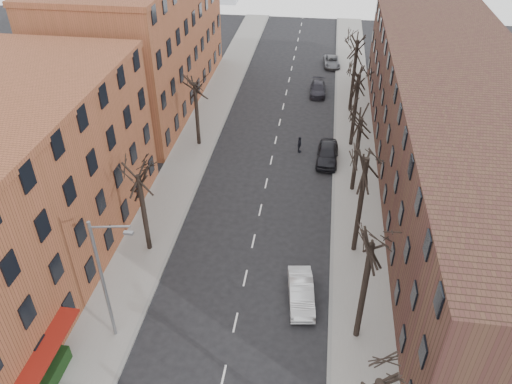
% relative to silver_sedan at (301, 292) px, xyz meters
% --- Properties ---
extents(sidewalk_left, '(4.00, 90.00, 0.15)m').
position_rel_silver_sedan_xyz_m(sidewalk_left, '(-12.00, 20.53, -0.67)').
color(sidewalk_left, gray).
rests_on(sidewalk_left, ground).
extents(sidewalk_right, '(4.00, 90.00, 0.15)m').
position_rel_silver_sedan_xyz_m(sidewalk_right, '(4.00, 20.53, -0.67)').
color(sidewalk_right, gray).
rests_on(sidewalk_right, ground).
extents(building_left_near, '(12.00, 26.00, 12.00)m').
position_rel_silver_sedan_xyz_m(building_left_near, '(-20.00, 0.53, 5.25)').
color(building_left_near, brown).
rests_on(building_left_near, ground).
extents(building_left_far, '(12.00, 28.00, 14.00)m').
position_rel_silver_sedan_xyz_m(building_left_far, '(-20.00, 29.53, 6.25)').
color(building_left_far, brown).
rests_on(building_left_far, ground).
extents(building_right, '(12.00, 50.00, 10.00)m').
position_rel_silver_sedan_xyz_m(building_right, '(12.00, 15.53, 4.25)').
color(building_right, '#452C20').
rests_on(building_right, ground).
extents(tree_right_b, '(5.20, 5.20, 10.80)m').
position_rel_silver_sedan_xyz_m(tree_right_b, '(3.60, -2.47, -0.75)').
color(tree_right_b, black).
rests_on(tree_right_b, ground).
extents(tree_right_c, '(5.20, 5.20, 11.60)m').
position_rel_silver_sedan_xyz_m(tree_right_c, '(3.60, 5.53, -0.75)').
color(tree_right_c, black).
rests_on(tree_right_c, ground).
extents(tree_right_d, '(5.20, 5.20, 10.00)m').
position_rel_silver_sedan_xyz_m(tree_right_d, '(3.60, 13.53, -0.75)').
color(tree_right_d, black).
rests_on(tree_right_d, ground).
extents(tree_right_e, '(5.20, 5.20, 10.80)m').
position_rel_silver_sedan_xyz_m(tree_right_e, '(3.60, 21.53, -0.75)').
color(tree_right_e, black).
rests_on(tree_right_e, ground).
extents(tree_right_f, '(5.20, 5.20, 11.60)m').
position_rel_silver_sedan_xyz_m(tree_right_f, '(3.60, 29.53, -0.75)').
color(tree_right_f, black).
rests_on(tree_right_f, ground).
extents(tree_left_a, '(5.20, 5.20, 9.50)m').
position_rel_silver_sedan_xyz_m(tree_left_a, '(-11.60, 3.53, -0.75)').
color(tree_left_a, black).
rests_on(tree_left_a, ground).
extents(tree_left_b, '(5.20, 5.20, 9.50)m').
position_rel_silver_sedan_xyz_m(tree_left_b, '(-11.60, 19.53, -0.75)').
color(tree_left_b, black).
rests_on(tree_left_b, ground).
extents(streetlight, '(2.45, 0.22, 9.03)m').
position_rel_silver_sedan_xyz_m(streetlight, '(-11.03, -4.47, 4.27)').
color(streetlight, slate).
rests_on(streetlight, ground).
extents(silver_sedan, '(2.18, 4.70, 1.49)m').
position_rel_silver_sedan_xyz_m(silver_sedan, '(0.00, 0.00, 0.00)').
color(silver_sedan, silver).
rests_on(silver_sedan, ground).
extents(parked_car_near, '(2.14, 5.01, 1.69)m').
position_rel_silver_sedan_xyz_m(parked_car_near, '(1.30, 18.08, 0.10)').
color(parked_car_near, black).
rests_on(parked_car_near, ground).
extents(parked_car_mid, '(1.93, 4.60, 1.32)m').
position_rel_silver_sedan_xyz_m(parked_car_mid, '(-0.20, 33.65, -0.08)').
color(parked_car_mid, '#22212A').
rests_on(parked_car_mid, ground).
extents(parked_car_far, '(2.46, 4.62, 1.24)m').
position_rel_silver_sedan_xyz_m(parked_car_far, '(1.30, 43.08, -0.13)').
color(parked_car_far, slate).
rests_on(parked_car_far, ground).
extents(pedestrian_crossing, '(0.55, 1.03, 1.68)m').
position_rel_silver_sedan_xyz_m(pedestrian_crossing, '(-1.47, 19.47, 0.09)').
color(pedestrian_crossing, black).
rests_on(pedestrian_crossing, ground).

